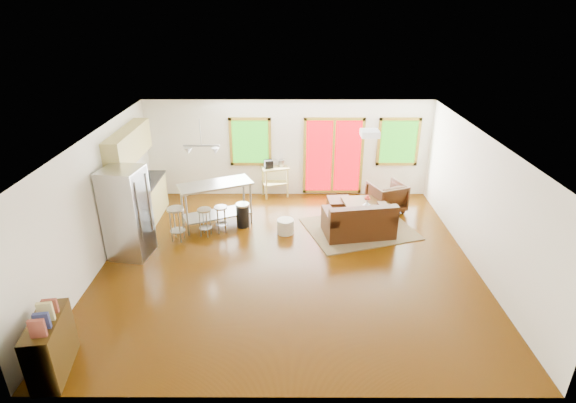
{
  "coord_description": "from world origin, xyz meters",
  "views": [
    {
      "loc": [
        0.02,
        -7.95,
        4.91
      ],
      "look_at": [
        0.0,
        0.3,
        1.2
      ],
      "focal_mm": 28.0,
      "sensor_mm": 36.0,
      "label": 1
    }
  ],
  "objects_px": {
    "refrigerator": "(127,213)",
    "kitchen_cart": "(274,171)",
    "coffee_table": "(365,203)",
    "ottoman": "(339,206)",
    "loveseat": "(359,222)",
    "armchair": "(386,195)",
    "island": "(216,197)",
    "rug": "(359,229)"
  },
  "relations": [
    {
      "from": "coffee_table",
      "to": "armchair",
      "type": "bearing_deg",
      "value": 31.89
    },
    {
      "from": "rug",
      "to": "island",
      "type": "relative_size",
      "value": 1.32
    },
    {
      "from": "refrigerator",
      "to": "island",
      "type": "xyz_separation_m",
      "value": [
        1.59,
        1.37,
        -0.23
      ]
    },
    {
      "from": "rug",
      "to": "ottoman",
      "type": "height_order",
      "value": "ottoman"
    },
    {
      "from": "refrigerator",
      "to": "rug",
      "type": "bearing_deg",
      "value": 21.55
    },
    {
      "from": "loveseat",
      "to": "kitchen_cart",
      "type": "relative_size",
      "value": 1.57
    },
    {
      "from": "rug",
      "to": "coffee_table",
      "type": "xyz_separation_m",
      "value": [
        0.22,
        0.68,
        0.36
      ]
    },
    {
      "from": "refrigerator",
      "to": "island",
      "type": "relative_size",
      "value": 1.06
    },
    {
      "from": "ottoman",
      "to": "coffee_table",
      "type": "bearing_deg",
      "value": -17.88
    },
    {
      "from": "loveseat",
      "to": "refrigerator",
      "type": "bearing_deg",
      "value": -179.21
    },
    {
      "from": "rug",
      "to": "armchair",
      "type": "xyz_separation_m",
      "value": [
        0.81,
        1.05,
        0.4
      ]
    },
    {
      "from": "rug",
      "to": "coffee_table",
      "type": "distance_m",
      "value": 0.8
    },
    {
      "from": "loveseat",
      "to": "coffee_table",
      "type": "relative_size",
      "value": 1.42
    },
    {
      "from": "ottoman",
      "to": "island",
      "type": "bearing_deg",
      "value": -167.72
    },
    {
      "from": "armchair",
      "to": "refrigerator",
      "type": "relative_size",
      "value": 0.43
    },
    {
      "from": "loveseat",
      "to": "ottoman",
      "type": "xyz_separation_m",
      "value": [
        -0.32,
        1.17,
        -0.14
      ]
    },
    {
      "from": "ottoman",
      "to": "kitchen_cart",
      "type": "xyz_separation_m",
      "value": [
        -1.66,
        1.08,
        0.53
      ]
    },
    {
      "from": "ottoman",
      "to": "island",
      "type": "height_order",
      "value": "island"
    },
    {
      "from": "ottoman",
      "to": "island",
      "type": "relative_size",
      "value": 0.31
    },
    {
      "from": "coffee_table",
      "to": "ottoman",
      "type": "xyz_separation_m",
      "value": [
        -0.61,
        0.2,
        -0.19
      ]
    },
    {
      "from": "loveseat",
      "to": "island",
      "type": "bearing_deg",
      "value": 161.87
    },
    {
      "from": "refrigerator",
      "to": "island",
      "type": "bearing_deg",
      "value": 49.42
    },
    {
      "from": "coffee_table",
      "to": "refrigerator",
      "type": "relative_size",
      "value": 0.61
    },
    {
      "from": "loveseat",
      "to": "refrigerator",
      "type": "height_order",
      "value": "refrigerator"
    },
    {
      "from": "refrigerator",
      "to": "kitchen_cart",
      "type": "distance_m",
      "value": 4.24
    },
    {
      "from": "rug",
      "to": "ottoman",
      "type": "relative_size",
      "value": 4.21
    },
    {
      "from": "ottoman",
      "to": "refrigerator",
      "type": "bearing_deg",
      "value": -156.11
    },
    {
      "from": "loveseat",
      "to": "refrigerator",
      "type": "relative_size",
      "value": 0.87
    },
    {
      "from": "loveseat",
      "to": "ottoman",
      "type": "relative_size",
      "value": 2.94
    },
    {
      "from": "armchair",
      "to": "kitchen_cart",
      "type": "bearing_deg",
      "value": -38.85
    },
    {
      "from": "ottoman",
      "to": "island",
      "type": "distance_m",
      "value": 3.08
    },
    {
      "from": "coffee_table",
      "to": "ottoman",
      "type": "distance_m",
      "value": 0.67
    },
    {
      "from": "rug",
      "to": "refrigerator",
      "type": "height_order",
      "value": "refrigerator"
    },
    {
      "from": "kitchen_cart",
      "to": "rug",
      "type": "bearing_deg",
      "value": -43.64
    },
    {
      "from": "refrigerator",
      "to": "kitchen_cart",
      "type": "relative_size",
      "value": 1.82
    },
    {
      "from": "armchair",
      "to": "ottoman",
      "type": "distance_m",
      "value": 1.23
    },
    {
      "from": "ottoman",
      "to": "refrigerator",
      "type": "height_order",
      "value": "refrigerator"
    },
    {
      "from": "rug",
      "to": "coffee_table",
      "type": "relative_size",
      "value": 2.03
    },
    {
      "from": "coffee_table",
      "to": "island",
      "type": "relative_size",
      "value": 0.65
    },
    {
      "from": "refrigerator",
      "to": "coffee_table",
      "type": "bearing_deg",
      "value": 28.02
    },
    {
      "from": "loveseat",
      "to": "rug",
      "type": "bearing_deg",
      "value": 66.61
    },
    {
      "from": "armchair",
      "to": "loveseat",
      "type": "bearing_deg",
      "value": 35.39
    }
  ]
}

